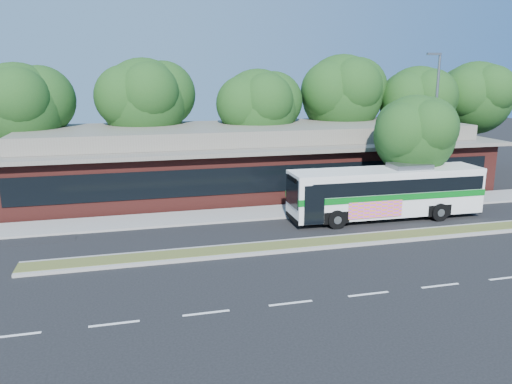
# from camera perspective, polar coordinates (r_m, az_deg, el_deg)

# --- Properties ---
(ground) EXTENTS (120.00, 120.00, 0.00)m
(ground) POSITION_cam_1_polar(r_m,az_deg,el_deg) (23.33, 7.15, -6.49)
(ground) COLOR black
(ground) RESTS_ON ground
(median_strip) EXTENTS (26.00, 1.10, 0.15)m
(median_strip) POSITION_cam_1_polar(r_m,az_deg,el_deg) (23.83, 6.63, -5.85)
(median_strip) COLOR #4A5825
(median_strip) RESTS_ON ground
(sidewalk) EXTENTS (44.00, 2.60, 0.12)m
(sidewalk) POSITION_cam_1_polar(r_m,az_deg,el_deg) (29.07, 2.56, -2.26)
(sidewalk) COLOR gray
(sidewalk) RESTS_ON ground
(plaza_building) EXTENTS (33.20, 11.20, 4.45)m
(plaza_building) POSITION_cam_1_polar(r_m,az_deg,el_deg) (34.83, -0.56, 3.85)
(plaza_building) COLOR #561F1B
(plaza_building) RESTS_ON ground
(lamp_post) EXTENTS (0.93, 0.18, 9.07)m
(lamp_post) POSITION_cam_1_polar(r_m,az_deg,el_deg) (31.94, 19.66, 7.24)
(lamp_post) COLOR slate
(lamp_post) RESTS_ON ground
(tree_bg_a) EXTENTS (6.47, 5.80, 8.63)m
(tree_bg_a) POSITION_cam_1_polar(r_m,az_deg,el_deg) (36.14, -24.85, 8.95)
(tree_bg_a) COLOR black
(tree_bg_a) RESTS_ON ground
(tree_bg_b) EXTENTS (6.69, 6.00, 9.00)m
(tree_bg_b) POSITION_cam_1_polar(r_m,az_deg,el_deg) (36.60, -12.00, 10.35)
(tree_bg_b) COLOR black
(tree_bg_b) RESTS_ON ground
(tree_bg_c) EXTENTS (6.24, 5.60, 8.26)m
(tree_bg_c) POSITION_cam_1_polar(r_m,az_deg,el_deg) (36.86, 0.77, 9.80)
(tree_bg_c) COLOR black
(tree_bg_c) RESTS_ON ground
(tree_bg_d) EXTENTS (6.91, 6.20, 9.37)m
(tree_bg_d) POSITION_cam_1_polar(r_m,az_deg,el_deg) (40.17, 10.31, 11.06)
(tree_bg_d) COLOR black
(tree_bg_d) RESTS_ON ground
(tree_bg_e) EXTENTS (6.47, 5.80, 8.50)m
(tree_bg_e) POSITION_cam_1_polar(r_m,az_deg,el_deg) (42.16, 18.36, 9.78)
(tree_bg_e) COLOR black
(tree_bg_e) RESTS_ON ground
(tree_bg_f) EXTENTS (6.69, 6.00, 8.92)m
(tree_bg_f) POSITION_cam_1_polar(r_m,az_deg,el_deg) (46.44, 24.08, 9.97)
(tree_bg_f) COLOR black
(tree_bg_f) RESTS_ON ground
(transit_bus) EXTENTS (10.93, 2.69, 3.06)m
(transit_bus) POSITION_cam_1_polar(r_m,az_deg,el_deg) (28.44, 14.72, 0.36)
(transit_bus) COLOR silver
(transit_bus) RESTS_ON ground
(sidewalk_tree) EXTENTS (5.19, 4.65, 6.73)m
(sidewalk_tree) POSITION_cam_1_polar(r_m,az_deg,el_deg) (30.75, 18.09, 6.41)
(sidewalk_tree) COLOR black
(sidewalk_tree) RESTS_ON ground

